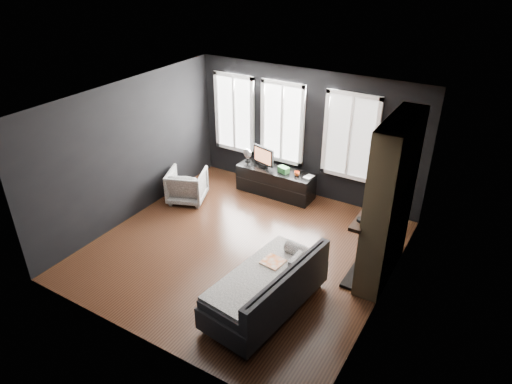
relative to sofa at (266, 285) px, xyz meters
The scene contains 18 objects.
floor 1.61m from the sofa, 135.41° to the left, with size 5.00×5.00×0.00m, color black.
ceiling 2.74m from the sofa, 135.41° to the left, with size 5.00×5.00×0.00m, color white.
wall_back 3.86m from the sofa, 107.06° to the left, with size 5.00×0.02×2.70m, color black.
wall_left 3.87m from the sofa, 163.24° to the left, with size 0.02×5.00×2.70m, color black.
wall_right 1.99m from the sofa, 37.76° to the left, with size 0.02×5.00×2.70m, color black.
windows 4.33m from the sofa, 113.62° to the left, with size 4.00×0.16×1.76m, color white, non-canonical shape.
fireplace 2.26m from the sofa, 54.53° to the left, with size 0.70×1.62×2.70m, color #93724C, non-canonical shape.
sofa is the anchor object (origin of this frame).
stripe_pillow 0.51m from the sofa, 54.50° to the left, with size 0.08×0.34×0.34m, color gray.
armchair 3.64m from the sofa, 146.95° to the left, with size 0.74×0.69×0.76m, color white.
media_console 3.56m from the sofa, 116.46° to the left, with size 1.70×0.53×0.58m, color black, non-canonical shape.
monitor 3.72m from the sofa, 120.67° to the left, with size 0.57×0.12×0.51m, color black, non-canonical shape.
desk_fan 3.98m from the sofa, 125.69° to the left, with size 0.22×0.22×0.31m, color gray, non-canonical shape.
mug 3.34m from the sofa, 108.83° to the left, with size 0.12×0.09×0.12m, color #DE5923.
book 3.37m from the sofa, 105.69° to the left, with size 0.16×0.02×0.21m, color #B8A68E.
storage_box 3.45m from the sofa, 113.69° to the left, with size 0.23×0.15×0.13m, color #2C6B31.
mantel_vase 2.50m from the sofa, 66.01° to the left, with size 0.20×0.21×0.20m, color orange.
mantel_clock 1.69m from the sofa, 50.05° to the left, with size 0.13×0.13×0.04m, color black.
Camera 1 is at (3.64, -5.61, 4.83)m, focal length 32.00 mm.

